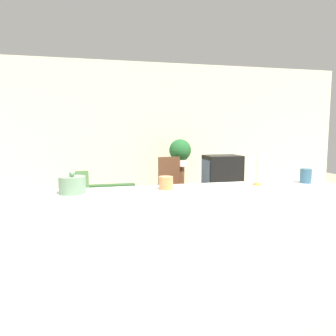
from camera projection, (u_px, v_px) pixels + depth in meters
ground_plane at (171, 282)px, 3.10m from camera, size 14.00×14.00×0.00m
wall_back at (126, 134)px, 6.24m from camera, size 9.00×0.06×2.70m
couch at (106, 217)px, 4.39m from camera, size 0.92×1.92×0.79m
tv_stand at (222, 204)px, 5.34m from camera, size 0.83×0.46×0.44m
television at (222, 173)px, 5.28m from camera, size 0.57×0.44×0.58m
wooden_chair at (171, 182)px, 5.79m from camera, size 0.44×0.44×0.95m
plant_stand at (180, 185)px, 6.23m from camera, size 0.17×0.17×0.75m
potted_plant at (180, 152)px, 6.15m from camera, size 0.41×0.41×0.51m
foreground_counter at (180, 245)px, 2.74m from camera, size 2.83×0.44×0.95m
decorative_bowl at (72, 185)px, 2.48m from camera, size 0.20×0.20×0.18m
candle_jar at (166, 183)px, 2.65m from camera, size 0.12×0.12×0.11m
candlestick at (258, 175)px, 2.84m from camera, size 0.07×0.07×0.27m
coffee_tin at (306, 176)px, 2.96m from camera, size 0.10×0.10×0.13m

